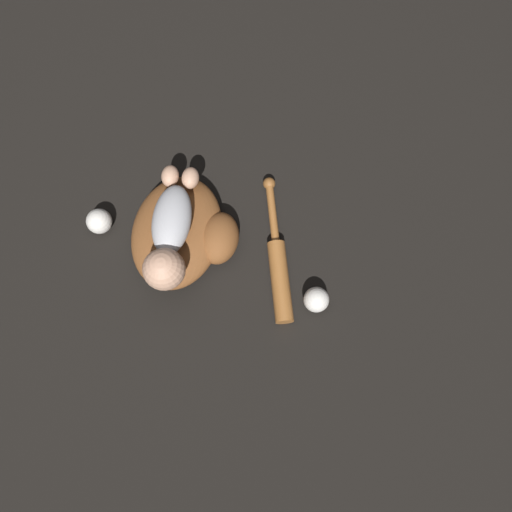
% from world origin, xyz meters
% --- Properties ---
extents(ground_plane, '(6.00, 6.00, 0.00)m').
position_xyz_m(ground_plane, '(0.00, 0.00, 0.00)').
color(ground_plane, black).
extents(baseball_glove, '(0.36, 0.32, 0.10)m').
position_xyz_m(baseball_glove, '(-0.01, 0.01, 0.05)').
color(baseball_glove, brown).
rests_on(baseball_glove, ground).
extents(baby_figure, '(0.38, 0.13, 0.11)m').
position_xyz_m(baby_figure, '(0.04, -0.01, 0.15)').
color(baby_figure, '#B2B2B7').
rests_on(baby_figure, baseball_glove).
extents(baseball_bat, '(0.45, 0.15, 0.05)m').
position_xyz_m(baseball_bat, '(0.04, 0.30, 0.03)').
color(baseball_bat, '#9E602D').
rests_on(baseball_bat, ground).
extents(baseball, '(0.07, 0.07, 0.07)m').
position_xyz_m(baseball, '(0.12, 0.42, 0.04)').
color(baseball, white).
rests_on(baseball, ground).
extents(baseball_spare, '(0.08, 0.08, 0.08)m').
position_xyz_m(baseball_spare, '(-0.01, -0.25, 0.04)').
color(baseball_spare, white).
rests_on(baseball_spare, ground).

